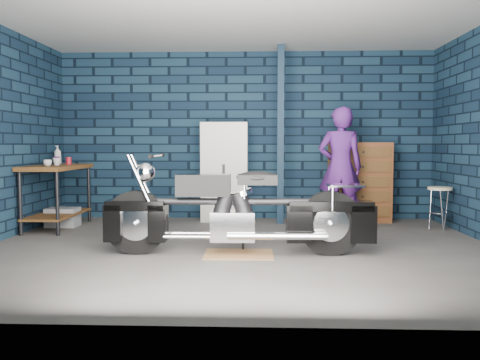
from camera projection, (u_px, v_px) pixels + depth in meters
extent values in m
plane|color=#4F4C49|center=(239.00, 249.00, 5.85)|extent=(6.00, 6.00, 0.00)
cube|color=black|center=(245.00, 136.00, 8.25)|extent=(6.00, 0.02, 2.70)
cube|color=beige|center=(239.00, 10.00, 5.66)|extent=(6.00, 5.00, 0.02)
cube|color=#112437|center=(281.00, 135.00, 7.68)|extent=(0.10, 0.10, 2.70)
cube|color=brown|center=(57.00, 197.00, 7.31)|extent=(0.60, 1.40, 0.91)
cube|color=#976B41|center=(239.00, 254.00, 5.56)|extent=(0.76, 0.57, 0.01)
imported|color=#511F74|center=(340.00, 167.00, 7.39)|extent=(0.67, 0.46, 1.75)
cube|color=gray|center=(63.00, 217.00, 7.46)|extent=(0.44, 0.31, 0.28)
cube|color=beige|center=(225.00, 172.00, 8.03)|extent=(0.72, 0.52, 1.55)
cube|color=brown|center=(359.00, 182.00, 7.96)|extent=(0.93, 0.52, 1.24)
imported|color=beige|center=(48.00, 163.00, 6.96)|extent=(0.14, 0.14, 0.09)
imported|color=beige|center=(57.00, 162.00, 7.23)|extent=(0.15, 0.15, 0.10)
cylinder|color=#541965|center=(57.00, 161.00, 7.40)|extent=(0.12, 0.12, 0.12)
cylinder|color=maroon|center=(69.00, 161.00, 7.46)|extent=(0.10, 0.10, 0.11)
imported|color=gray|center=(58.00, 155.00, 7.63)|extent=(0.14, 0.14, 0.28)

